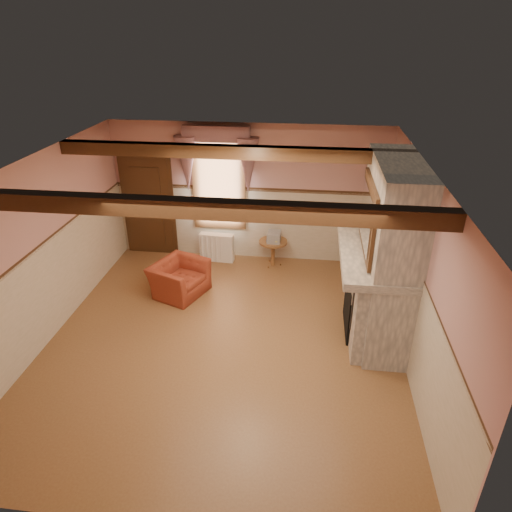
# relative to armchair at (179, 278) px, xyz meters

# --- Properties ---
(floor) EXTENTS (5.50, 6.00, 0.01)m
(floor) POSITION_rel_armchair_xyz_m (1.07, -1.33, -0.31)
(floor) COLOR brown
(floor) RESTS_ON ground
(ceiling) EXTENTS (5.50, 6.00, 0.01)m
(ceiling) POSITION_rel_armchair_xyz_m (1.07, -1.33, 2.49)
(ceiling) COLOR silver
(ceiling) RESTS_ON wall_back
(wall_back) EXTENTS (5.50, 0.02, 2.80)m
(wall_back) POSITION_rel_armchair_xyz_m (1.07, 1.67, 1.09)
(wall_back) COLOR tan
(wall_back) RESTS_ON floor
(wall_front) EXTENTS (5.50, 0.02, 2.80)m
(wall_front) POSITION_rel_armchair_xyz_m (1.07, -4.33, 1.09)
(wall_front) COLOR tan
(wall_front) RESTS_ON floor
(wall_left) EXTENTS (0.02, 6.00, 2.80)m
(wall_left) POSITION_rel_armchair_xyz_m (-1.68, -1.33, 1.09)
(wall_left) COLOR tan
(wall_left) RESTS_ON floor
(wall_right) EXTENTS (0.02, 6.00, 2.80)m
(wall_right) POSITION_rel_armchair_xyz_m (3.82, -1.33, 1.09)
(wall_right) COLOR tan
(wall_right) RESTS_ON floor
(wainscot) EXTENTS (5.50, 6.00, 1.50)m
(wainscot) POSITION_rel_armchair_xyz_m (1.07, -1.33, 0.44)
(wainscot) COLOR beige
(wainscot) RESTS_ON floor
(chair_rail) EXTENTS (5.50, 6.00, 0.08)m
(chair_rail) POSITION_rel_armchair_xyz_m (1.07, -1.33, 1.19)
(chair_rail) COLOR black
(chair_rail) RESTS_ON wainscot
(firebox) EXTENTS (0.20, 0.95, 0.90)m
(firebox) POSITION_rel_armchair_xyz_m (3.07, -0.73, 0.14)
(firebox) COLOR black
(firebox) RESTS_ON floor
(armchair) EXTENTS (1.12, 1.18, 0.61)m
(armchair) POSITION_rel_armchair_xyz_m (0.00, 0.00, 0.00)
(armchair) COLOR maroon
(armchair) RESTS_ON floor
(side_table) EXTENTS (0.75, 0.75, 0.55)m
(side_table) POSITION_rel_armchair_xyz_m (1.61, 1.30, -0.03)
(side_table) COLOR brown
(side_table) RESTS_ON floor
(book_stack) EXTENTS (0.27, 0.33, 0.20)m
(book_stack) POSITION_rel_armchair_xyz_m (1.62, 1.27, 0.34)
(book_stack) COLOR #B7AD8C
(book_stack) RESTS_ON side_table
(radiator) EXTENTS (0.71, 0.22, 0.60)m
(radiator) POSITION_rel_armchair_xyz_m (0.43, 1.37, -0.01)
(radiator) COLOR white
(radiator) RESTS_ON floor
(bowl) EXTENTS (0.32, 0.32, 0.08)m
(bowl) POSITION_rel_armchair_xyz_m (3.31, -0.83, 1.15)
(bowl) COLOR brown
(bowl) RESTS_ON mantel
(mantel_clock) EXTENTS (0.14, 0.24, 0.20)m
(mantel_clock) POSITION_rel_armchair_xyz_m (3.31, 0.07, 1.21)
(mantel_clock) COLOR black
(mantel_clock) RESTS_ON mantel
(oil_lamp) EXTENTS (0.11, 0.11, 0.28)m
(oil_lamp) POSITION_rel_armchair_xyz_m (3.31, -0.10, 1.25)
(oil_lamp) COLOR gold
(oil_lamp) RESTS_ON mantel
(candle_red) EXTENTS (0.06, 0.06, 0.16)m
(candle_red) POSITION_rel_armchair_xyz_m (3.31, -1.14, 1.19)
(candle_red) COLOR #A61427
(candle_red) RESTS_ON mantel
(jar_yellow) EXTENTS (0.06, 0.06, 0.12)m
(jar_yellow) POSITION_rel_armchair_xyz_m (3.31, -1.33, 1.17)
(jar_yellow) COLOR gold
(jar_yellow) RESTS_ON mantel
(fireplace) EXTENTS (0.85, 2.00, 2.80)m
(fireplace) POSITION_rel_armchair_xyz_m (3.49, -0.73, 1.09)
(fireplace) COLOR gray
(fireplace) RESTS_ON floor
(mantel) EXTENTS (1.05, 2.05, 0.12)m
(mantel) POSITION_rel_armchair_xyz_m (3.31, -0.73, 1.05)
(mantel) COLOR gray
(mantel) RESTS_ON fireplace
(overmantel_mirror) EXTENTS (0.06, 1.44, 1.04)m
(overmantel_mirror) POSITION_rel_armchair_xyz_m (3.13, -0.73, 1.66)
(overmantel_mirror) COLOR silver
(overmantel_mirror) RESTS_ON fireplace
(door) EXTENTS (1.10, 0.10, 2.10)m
(door) POSITION_rel_armchair_xyz_m (-1.03, 1.61, 0.74)
(door) COLOR black
(door) RESTS_ON floor
(window) EXTENTS (1.06, 0.08, 2.02)m
(window) POSITION_rel_armchair_xyz_m (0.47, 1.64, 1.34)
(window) COLOR white
(window) RESTS_ON wall_back
(window_drapes) EXTENTS (1.30, 0.14, 1.40)m
(window_drapes) POSITION_rel_armchair_xyz_m (0.47, 1.55, 1.94)
(window_drapes) COLOR gray
(window_drapes) RESTS_ON wall_back
(ceiling_beam_front) EXTENTS (5.50, 0.18, 0.20)m
(ceiling_beam_front) POSITION_rel_armchair_xyz_m (1.07, -2.53, 2.39)
(ceiling_beam_front) COLOR black
(ceiling_beam_front) RESTS_ON ceiling
(ceiling_beam_back) EXTENTS (5.50, 0.18, 0.20)m
(ceiling_beam_back) POSITION_rel_armchair_xyz_m (1.07, -0.13, 2.39)
(ceiling_beam_back) COLOR black
(ceiling_beam_back) RESTS_ON ceiling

